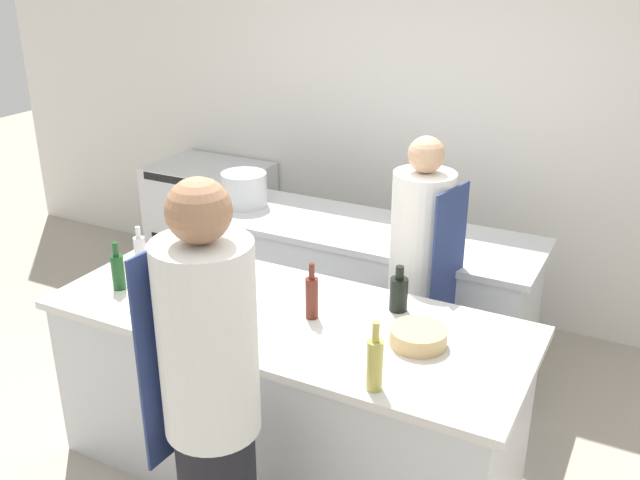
{
  "coord_description": "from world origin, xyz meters",
  "views": [
    {
      "loc": [
        1.53,
        -2.57,
        2.52
      ],
      "look_at": [
        0.0,
        0.35,
        1.14
      ],
      "focal_mm": 40.0,
      "sensor_mm": 36.0,
      "label": 1
    }
  ],
  "objects_px": {
    "bottle_wine": "(140,250)",
    "bowl_prep_small": "(215,322)",
    "oven_range": "(212,221)",
    "bottle_olive_oil": "(118,271)",
    "bottle_cooking_oil": "(375,363)",
    "bowl_mixing_large": "(418,337)",
    "chef_at_prep_near": "(212,408)",
    "bottle_sauce": "(312,296)",
    "chef_at_stove": "(419,281)",
    "bottle_vinegar": "(399,293)",
    "stockpot": "(244,189)",
    "cup": "(244,291)"
  },
  "relations": [
    {
      "from": "chef_at_prep_near",
      "to": "bottle_olive_oil",
      "type": "relative_size",
      "value": 7.15
    },
    {
      "from": "cup",
      "to": "chef_at_stove",
      "type": "bearing_deg",
      "value": 49.02
    },
    {
      "from": "stockpot",
      "to": "bowl_prep_small",
      "type": "bearing_deg",
      "value": -61.41
    },
    {
      "from": "chef_at_stove",
      "to": "bowl_prep_small",
      "type": "xyz_separation_m",
      "value": [
        -0.6,
        -1.06,
        0.11
      ]
    },
    {
      "from": "oven_range",
      "to": "chef_at_stove",
      "type": "distance_m",
      "value": 2.34
    },
    {
      "from": "bottle_olive_oil",
      "to": "bowl_mixing_large",
      "type": "distance_m",
      "value": 1.55
    },
    {
      "from": "chef_at_prep_near",
      "to": "bottle_sauce",
      "type": "bearing_deg",
      "value": 4.72
    },
    {
      "from": "bottle_olive_oil",
      "to": "stockpot",
      "type": "relative_size",
      "value": 0.84
    },
    {
      "from": "bowl_mixing_large",
      "to": "stockpot",
      "type": "height_order",
      "value": "stockpot"
    },
    {
      "from": "bottle_cooking_oil",
      "to": "bowl_prep_small",
      "type": "height_order",
      "value": "bottle_cooking_oil"
    },
    {
      "from": "bottle_sauce",
      "to": "chef_at_prep_near",
      "type": "bearing_deg",
      "value": -88.67
    },
    {
      "from": "chef_at_prep_near",
      "to": "bottle_vinegar",
      "type": "distance_m",
      "value": 1.13
    },
    {
      "from": "chef_at_prep_near",
      "to": "chef_at_stove",
      "type": "xyz_separation_m",
      "value": [
        0.24,
        1.59,
        -0.1
      ]
    },
    {
      "from": "bottle_wine",
      "to": "bowl_prep_small",
      "type": "bearing_deg",
      "value": -26.95
    },
    {
      "from": "cup",
      "to": "stockpot",
      "type": "bearing_deg",
      "value": 123.02
    },
    {
      "from": "bottle_cooking_oil",
      "to": "bowl_mixing_large",
      "type": "xyz_separation_m",
      "value": [
        0.04,
        0.4,
        -0.08
      ]
    },
    {
      "from": "chef_at_stove",
      "to": "bottle_cooking_oil",
      "type": "distance_m",
      "value": 1.2
    },
    {
      "from": "bottle_wine",
      "to": "cup",
      "type": "distance_m",
      "value": 0.72
    },
    {
      "from": "bottle_vinegar",
      "to": "bottle_cooking_oil",
      "type": "relative_size",
      "value": 0.77
    },
    {
      "from": "chef_at_prep_near",
      "to": "bowl_prep_small",
      "type": "distance_m",
      "value": 0.63
    },
    {
      "from": "oven_range",
      "to": "bottle_olive_oil",
      "type": "xyz_separation_m",
      "value": [
        0.83,
        -1.91,
        0.54
      ]
    },
    {
      "from": "chef_at_stove",
      "to": "bottle_olive_oil",
      "type": "bearing_deg",
      "value": -40.77
    },
    {
      "from": "bottle_olive_oil",
      "to": "bottle_wine",
      "type": "xyz_separation_m",
      "value": [
        -0.1,
        0.28,
        -0.01
      ]
    },
    {
      "from": "bottle_wine",
      "to": "bottle_cooking_oil",
      "type": "bearing_deg",
      "value": -16.99
    },
    {
      "from": "bottle_sauce",
      "to": "stockpot",
      "type": "distance_m",
      "value": 1.63
    },
    {
      "from": "chef_at_prep_near",
      "to": "chef_at_stove",
      "type": "relative_size",
      "value": 1.12
    },
    {
      "from": "chef_at_prep_near",
      "to": "bottle_vinegar",
      "type": "relative_size",
      "value": 7.93
    },
    {
      "from": "bottle_sauce",
      "to": "cup",
      "type": "relative_size",
      "value": 2.93
    },
    {
      "from": "bowl_prep_small",
      "to": "bottle_olive_oil",
      "type": "bearing_deg",
      "value": 170.27
    },
    {
      "from": "bottle_vinegar",
      "to": "cup",
      "type": "xyz_separation_m",
      "value": [
        -0.72,
        -0.24,
        -0.05
      ]
    },
    {
      "from": "oven_range",
      "to": "chef_at_stove",
      "type": "relative_size",
      "value": 0.57
    },
    {
      "from": "bowl_prep_small",
      "to": "bottle_vinegar",
      "type": "bearing_deg",
      "value": 39.87
    },
    {
      "from": "cup",
      "to": "stockpot",
      "type": "height_order",
      "value": "stockpot"
    },
    {
      "from": "bottle_wine",
      "to": "stockpot",
      "type": "height_order",
      "value": "stockpot"
    },
    {
      "from": "bottle_wine",
      "to": "bottle_cooking_oil",
      "type": "xyz_separation_m",
      "value": [
        1.6,
        -0.49,
        0.03
      ]
    },
    {
      "from": "bottle_wine",
      "to": "bottle_sauce",
      "type": "xyz_separation_m",
      "value": [
        1.11,
        -0.09,
        0.02
      ]
    },
    {
      "from": "bottle_olive_oil",
      "to": "bottle_wine",
      "type": "height_order",
      "value": "bottle_olive_oil"
    },
    {
      "from": "bottle_vinegar",
      "to": "bowl_mixing_large",
      "type": "distance_m",
      "value": 0.33
    },
    {
      "from": "chef_at_prep_near",
      "to": "bottle_vinegar",
      "type": "xyz_separation_m",
      "value": [
        0.31,
        1.08,
        0.07
      ]
    },
    {
      "from": "bottle_sauce",
      "to": "stockpot",
      "type": "bearing_deg",
      "value": 134.3
    },
    {
      "from": "bottle_cooking_oil",
      "to": "bottle_sauce",
      "type": "relative_size",
      "value": 1.07
    },
    {
      "from": "oven_range",
      "to": "bottle_cooking_oil",
      "type": "distance_m",
      "value": 3.21
    },
    {
      "from": "oven_range",
      "to": "bottle_vinegar",
      "type": "distance_m",
      "value": 2.68
    },
    {
      "from": "oven_range",
      "to": "bottle_wine",
      "type": "bearing_deg",
      "value": -65.78
    },
    {
      "from": "chef_at_prep_near",
      "to": "stockpot",
      "type": "bearing_deg",
      "value": 33.52
    },
    {
      "from": "bottle_vinegar",
      "to": "bowl_prep_small",
      "type": "relative_size",
      "value": 0.97
    },
    {
      "from": "oven_range",
      "to": "bottle_sauce",
      "type": "height_order",
      "value": "bottle_sauce"
    },
    {
      "from": "cup",
      "to": "stockpot",
      "type": "distance_m",
      "value": 1.37
    },
    {
      "from": "bottle_vinegar",
      "to": "cup",
      "type": "distance_m",
      "value": 0.76
    },
    {
      "from": "bowl_prep_small",
      "to": "stockpot",
      "type": "xyz_separation_m",
      "value": [
        -0.8,
        1.46,
        0.08
      ]
    }
  ]
}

